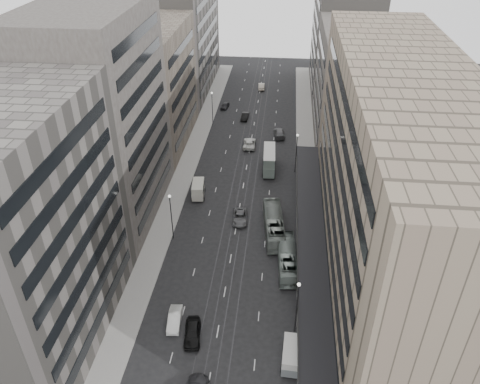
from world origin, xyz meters
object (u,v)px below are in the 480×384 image
at_px(bus_far, 274,225).
at_px(vw_microbus, 291,355).
at_px(sedan_1, 175,319).
at_px(sedan_2, 240,217).
at_px(bus_near, 287,258).
at_px(sedan_0, 192,332).
at_px(panel_van, 198,189).
at_px(pedestrian, 299,338).
at_px(double_decker, 269,160).

height_order(bus_far, vw_microbus, bus_far).
height_order(sedan_1, sedan_2, sedan_1).
relative_size(bus_far, sedan_1, 2.62).
bearing_deg(bus_far, bus_near, 99.52).
height_order(sedan_0, sedan_1, sedan_0).
distance_m(bus_near, panel_van, 23.75).
xyz_separation_m(panel_van, sedan_0, (4.80, -31.66, -0.73)).
bearing_deg(pedestrian, sedan_1, -9.22).
xyz_separation_m(bus_far, double_decker, (-1.73, 20.22, 0.68)).
bearing_deg(double_decker, pedestrian, -84.32).
distance_m(vw_microbus, sedan_1, 15.57).
height_order(bus_far, sedan_2, bus_far).
bearing_deg(sedan_1, double_decker, 71.03).
distance_m(double_decker, sedan_0, 43.12).
bearing_deg(vw_microbus, panel_van, 119.43).
xyz_separation_m(vw_microbus, sedan_2, (-8.75, 27.57, -0.70)).
distance_m(bus_near, bus_far, 8.13).
bearing_deg(bus_near, panel_van, -50.16).
distance_m(vw_microbus, sedan_2, 28.93).
bearing_deg(bus_far, panel_van, -40.47).
bearing_deg(panel_van, bus_near, -52.58).
height_order(panel_van, sedan_0, panel_van).
relative_size(sedan_1, sedan_2, 0.89).
distance_m(sedan_1, sedan_2, 23.84).
relative_size(double_decker, panel_van, 1.70).
relative_size(bus_far, pedestrian, 6.91).
bearing_deg(bus_far, sedan_0, 60.82).
height_order(bus_far, sedan_1, bus_far).
bearing_deg(bus_near, double_decker, -85.44).
bearing_deg(pedestrian, double_decker, -85.42).
distance_m(double_decker, vw_microbus, 45.23).
distance_m(sedan_0, sedan_2, 25.25).
distance_m(panel_van, sedan_0, 32.03).
relative_size(sedan_2, pedestrian, 2.97).
bearing_deg(vw_microbus, pedestrian, 73.54).
relative_size(bus_near, sedan_0, 2.13).
bearing_deg(sedan_2, vw_microbus, -76.31).
height_order(double_decker, vw_microbus, double_decker).
bearing_deg(sedan_0, double_decker, 72.89).
bearing_deg(panel_van, pedestrian, -66.10).
relative_size(panel_van, sedan_0, 0.95).
height_order(sedan_0, pedestrian, pedestrian).
distance_m(bus_near, sedan_2, 13.35).
height_order(panel_van, pedestrian, panel_van).
xyz_separation_m(bus_near, sedan_0, (-11.50, -14.39, -0.63)).
bearing_deg(double_decker, vw_microbus, -86.06).
bearing_deg(double_decker, bus_near, -83.92).
bearing_deg(vw_microbus, sedan_0, 171.19).
bearing_deg(sedan_0, sedan_2, 75.07).
distance_m(bus_near, pedestrian, 14.22).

